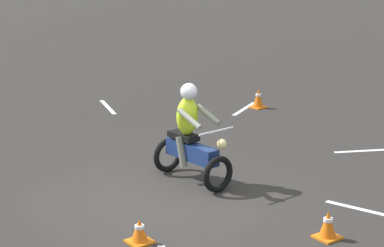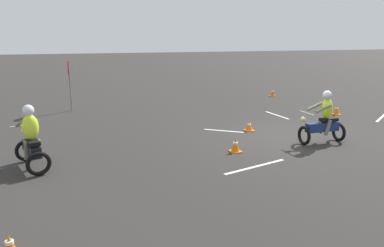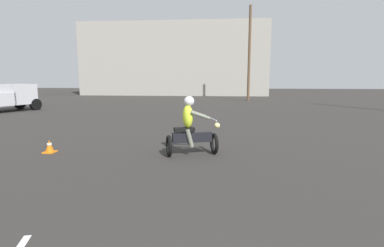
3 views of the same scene
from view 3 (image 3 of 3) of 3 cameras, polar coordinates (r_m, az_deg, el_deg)
The scene contains 5 objects.
motorcycle_rider_background at distance 8.29m, azimuth -0.24°, elevation -1.20°, with size 1.55×1.03×1.66m.
pickup_truck at distance 22.49m, azimuth -32.20°, elevation 4.27°, with size 3.34×4.55×1.73m.
traffic_cone_far_right at distance 9.63m, azimuth -25.51°, elevation -3.99°, with size 0.32×0.32×0.37m.
utility_pole_far at distance 28.55m, azimuth 10.86°, elevation 12.88°, with size 0.24×0.24×8.58m, color brown.
building_backdrop at distance 41.01m, azimuth -2.76°, elevation 11.81°, with size 22.69×10.66×8.70m, color gray.
Camera 3 is at (0.05, -0.17, 2.16)m, focal length 28.00 mm.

